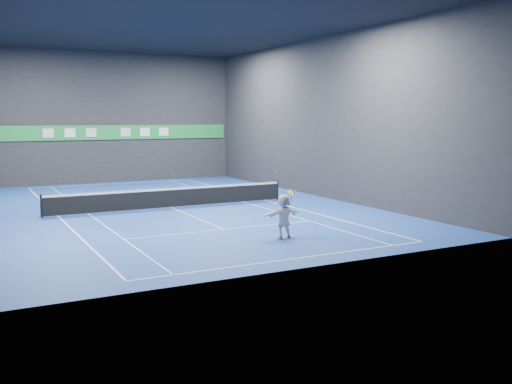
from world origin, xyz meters
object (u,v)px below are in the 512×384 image
player (284,216)px  tennis_net (171,197)px  tennis_racket (292,193)px  tennis_ball (277,172)px

player → tennis_net: (-1.31, 8.96, -0.30)m
tennis_net → tennis_racket: tennis_racket is taller
tennis_net → tennis_racket: (1.69, -8.92, 1.16)m
tennis_ball → tennis_racket: size_ratio=0.10×
tennis_racket → tennis_net: bearing=100.8°
player → tennis_net: 9.06m
tennis_ball → tennis_net: tennis_ball is taller
tennis_ball → tennis_racket: 1.06m
player → tennis_racket: (0.39, 0.05, 0.86)m
tennis_ball → tennis_racket: bearing=0.3°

